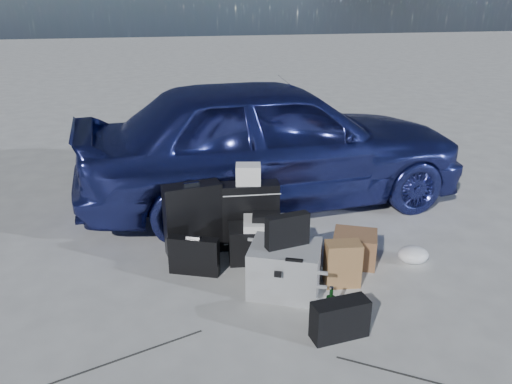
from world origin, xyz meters
TOP-DOWN VIEW (x-y plane):
  - ground at (0.00, 0.00)m, footprint 60.00×60.00m
  - car at (0.52, 2.17)m, footprint 4.70×2.16m
  - pelican_case at (0.12, 0.19)m, footprint 0.74×0.68m
  - laptop_bag at (0.14, 0.20)m, footprint 0.39×0.16m
  - briefcase at (-0.61, 0.64)m, footprint 0.47×0.28m
  - suitcase_left at (-0.57, 1.06)m, footprint 0.58×0.28m
  - suitcase_right at (0.00, 1.07)m, footprint 0.59×0.25m
  - white_carton at (-0.01, 1.08)m, footprint 0.28×0.24m
  - duffel_bag at (0.09, 0.77)m, footprint 0.74×0.39m
  - flat_box_white at (0.09, 0.75)m, footprint 0.47×0.39m
  - flat_box_black at (0.10, 0.76)m, footprint 0.31×0.25m
  - kraft_bag at (0.64, 0.17)m, footprint 0.33×0.22m
  - cardboard_box at (0.91, 0.52)m, footprint 0.52×0.49m
  - plastic_bag at (1.46, 0.38)m, footprint 0.32×0.29m
  - messenger_bag at (0.35, -0.52)m, footprint 0.45×0.21m
  - green_bottle at (0.35, -0.31)m, footprint 0.09×0.09m

SIDE VIEW (x-z plane):
  - ground at x=0.00m, z-range 0.00..0.00m
  - plastic_bag at x=1.46m, z-range 0.00..0.16m
  - green_bottle at x=0.35m, z-range 0.00..0.29m
  - cardboard_box at x=0.91m, z-range 0.00..0.30m
  - messenger_bag at x=0.35m, z-range 0.00..0.30m
  - duffel_bag at x=0.09m, z-range 0.00..0.35m
  - briefcase at x=-0.61m, z-range 0.00..0.36m
  - kraft_bag at x=0.64m, z-range 0.00..0.41m
  - pelican_case at x=0.12m, z-range 0.00..0.43m
  - suitcase_right at x=0.00m, z-range 0.00..0.68m
  - suitcase_left at x=-0.57m, z-range 0.00..0.72m
  - flat_box_white at x=0.09m, z-range 0.35..0.43m
  - flat_box_black at x=0.10m, z-range 0.43..0.48m
  - laptop_bag at x=0.14m, z-range 0.43..0.71m
  - white_carton at x=-0.01m, z-range 0.68..0.88m
  - car at x=0.52m, z-range 0.00..1.56m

